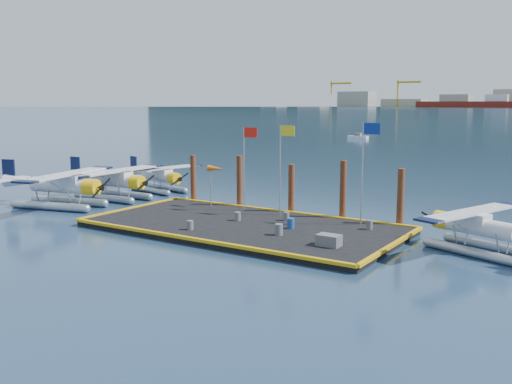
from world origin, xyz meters
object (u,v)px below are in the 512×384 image
at_px(seaplane_a, 63,188).
at_px(seaplane_d, 476,229).
at_px(drum_2, 291,223).
at_px(flagpole_red, 246,156).
at_px(drum_5, 286,216).
at_px(drum_3, 190,225).
at_px(piling_0, 193,180).
at_px(crate, 329,240).
at_px(piling_2, 291,191).
at_px(flagpole_blue, 366,158).
at_px(seaplane_c, 160,178).
at_px(drum_4, 369,225).
at_px(piling_1, 240,183).
at_px(drum_0, 238,216).
at_px(drum_1, 279,230).
at_px(seaplane_b, 116,182).
at_px(windsock, 216,170).
at_px(piling_4, 400,200).
at_px(flagpole_yellow, 283,156).
at_px(piling_3, 343,192).

xyz_separation_m(seaplane_a, seaplane_d, (29.96, 3.47, -0.27)).
bearing_deg(drum_2, flagpole_red, 148.98).
height_order(drum_5, flagpole_red, flagpole_red).
bearing_deg(drum_2, seaplane_d, 9.74).
height_order(drum_2, drum_3, drum_2).
xyz_separation_m(drum_5, piling_0, (-10.33, 3.01, 1.32)).
bearing_deg(flagpole_red, drum_5, -18.89).
xyz_separation_m(seaplane_a, flagpole_red, (13.82, 4.98, 2.81)).
relative_size(crate, piling_2, 0.33).
height_order(drum_5, flagpole_blue, flagpole_blue).
bearing_deg(seaplane_c, flagpole_blue, 88.56).
bearing_deg(piling_0, drum_4, -9.05).
bearing_deg(piling_1, drum_0, -56.79).
xyz_separation_m(drum_1, drum_2, (-0.29, 1.95, -0.01)).
xyz_separation_m(drum_4, piling_2, (-6.95, 2.54, 1.21)).
relative_size(seaplane_b, windsock, 3.07).
height_order(drum_4, windsock, windsock).
height_order(drum_5, crate, crate).
distance_m(windsock, piling_1, 2.21).
relative_size(flagpole_red, piling_2, 1.58).
distance_m(piling_0, piling_2, 9.00).
height_order(drum_0, drum_3, same).
bearing_deg(piling_4, seaplane_d, -30.25).
height_order(seaplane_a, flagpole_red, flagpole_red).
height_order(seaplane_d, flagpole_yellow, flagpole_yellow).
distance_m(seaplane_d, flagpole_yellow, 13.61).
xyz_separation_m(drum_3, windsock, (-3.25, 7.01, 2.54)).
relative_size(drum_2, piling_4, 0.16).
bearing_deg(windsock, crate, -26.20).
xyz_separation_m(seaplane_d, crate, (-6.71, -4.47, -0.60)).
xyz_separation_m(flagpole_yellow, piling_1, (-4.70, 1.60, -2.41)).
xyz_separation_m(drum_1, piling_4, (4.96, 6.89, 1.26)).
distance_m(drum_0, flagpole_yellow, 5.20).
bearing_deg(drum_1, piling_4, 54.24).
height_order(seaplane_c, flagpole_red, flagpole_red).
xyz_separation_m(piling_3, piling_4, (4.00, 0.00, -0.15)).
bearing_deg(seaplane_b, flagpole_blue, 88.43).
xyz_separation_m(flagpole_blue, piling_0, (-15.20, 1.60, -2.69)).
height_order(drum_1, drum_5, drum_1).
bearing_deg(piling_3, piling_0, 180.00).
bearing_deg(seaplane_d, flagpole_yellow, 103.34).
xyz_separation_m(seaplane_a, seaplane_c, (0.90, 10.06, -0.28)).
relative_size(flagpole_red, windsock, 1.92).
bearing_deg(piling_2, flagpole_red, -150.20).
relative_size(drum_1, flagpole_red, 0.11).
bearing_deg(piling_4, piling_3, 180.00).
bearing_deg(drum_2, seaplane_a, -175.13).
distance_m(crate, piling_2, 10.15).
height_order(drum_1, windsock, windsock).
height_order(drum_1, flagpole_yellow, flagpole_yellow).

